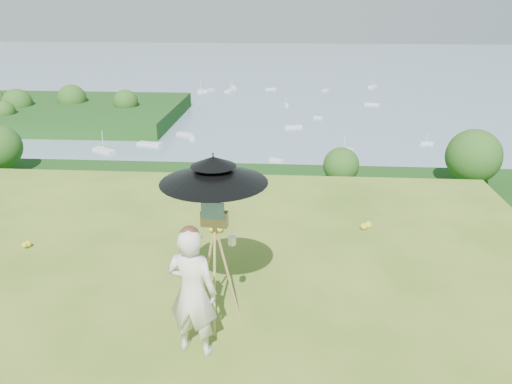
{
  "coord_description": "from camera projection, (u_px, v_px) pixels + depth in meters",
  "views": [
    {
      "loc": [
        2.48,
        -4.29,
        3.96
      ],
      "look_at": [
        1.93,
        3.56,
        0.89
      ],
      "focal_mm": 35.0,
      "sensor_mm": 36.0,
      "label": 1
    }
  ],
  "objects": [
    {
      "name": "field_easel",
      "position": [
        216.0,
        264.0,
        6.23
      ],
      "size": [
        0.73,
        0.73,
        1.72
      ],
      "primitive_type": null,
      "rotation": [
        0.0,
        0.0,
        -0.13
      ],
      "color": "#A37A44",
      "rests_on": "ground"
    },
    {
      "name": "bay_water",
      "position": [
        287.0,
        82.0,
        240.98
      ],
      "size": [
        700.0,
        700.0,
        0.0
      ],
      "primitive_type": "plane",
      "color": "slate",
      "rests_on": "ground"
    },
    {
      "name": "harbor_town",
      "position": [
        274.0,
        206.0,
        86.01
      ],
      "size": [
        110.0,
        22.0,
        5.0
      ],
      "primitive_type": null,
      "color": "silver",
      "rests_on": "shoreline_tier"
    },
    {
      "name": "forest_slope",
      "position": [
        259.0,
        360.0,
        48.66
      ],
      "size": [
        140.0,
        56.0,
        22.0
      ],
      "primitive_type": "cube",
      "color": "#14340E",
      "rests_on": "bay_water"
    },
    {
      "name": "sun_umbrella",
      "position": [
        214.0,
        189.0,
        5.9
      ],
      "size": [
        1.41,
        1.41,
        0.89
      ],
      "primitive_type": null,
      "rotation": [
        0.0,
        0.0,
        -0.1
      ],
      "color": "black",
      "rests_on": "field_easel"
    },
    {
      "name": "painter_cap",
      "position": [
        189.0,
        232.0,
        5.44
      ],
      "size": [
        0.22,
        0.27,
        0.1
      ],
      "primitive_type": null,
      "rotation": [
        0.0,
        0.0,
        -0.02
      ],
      "color": "#C06975",
      "rests_on": "painter"
    },
    {
      "name": "moored_boats",
      "position": [
        246.0,
        117.0,
        168.26
      ],
      "size": [
        140.0,
        140.0,
        0.7
      ],
      "primitive_type": null,
      "color": "silver",
      "rests_on": "bay_water"
    },
    {
      "name": "painter",
      "position": [
        192.0,
        292.0,
        5.72
      ],
      "size": [
        0.66,
        0.5,
        1.63
      ],
      "primitive_type": "imported",
      "rotation": [
        0.0,
        0.0,
        2.93
      ],
      "color": "white",
      "rests_on": "ground"
    },
    {
      "name": "slope_trees",
      "position": [
        259.0,
        230.0,
        43.57
      ],
      "size": [
        110.0,
        50.0,
        6.0
      ],
      "primitive_type": null,
      "color": "#184715",
      "rests_on": "forest_slope"
    },
    {
      "name": "peninsula",
      "position": [
        57.0,
        104.0,
        165.11
      ],
      "size": [
        90.0,
        60.0,
        12.0
      ],
      "primitive_type": null,
      "color": "#14340E",
      "rests_on": "bay_water"
    },
    {
      "name": "shoreline_tier",
      "position": [
        274.0,
        239.0,
        88.37
      ],
      "size": [
        170.0,
        28.0,
        8.0
      ],
      "primitive_type": "cube",
      "color": "#6A6055",
      "rests_on": "bay_water"
    },
    {
      "name": "ground",
      "position": [
        62.0,
        376.0,
        5.59
      ],
      "size": [
        14.0,
        14.0,
        0.0
      ],
      "primitive_type": "plane",
      "color": "#466A1E",
      "rests_on": "ground"
    },
    {
      "name": "wildflowers",
      "position": [
        71.0,
        357.0,
        5.8
      ],
      "size": [
        10.0,
        10.5,
        0.12
      ],
      "primitive_type": null,
      "color": "yellow",
      "rests_on": "ground"
    }
  ]
}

